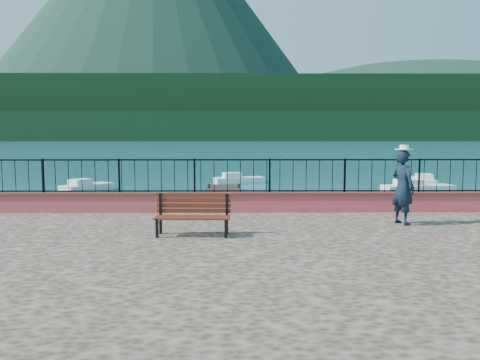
{
  "coord_description": "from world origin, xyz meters",
  "views": [
    {
      "loc": [
        -1.32,
        -9.92,
        3.43
      ],
      "look_at": [
        -1.19,
        2.0,
        2.3
      ],
      "focal_mm": 35.0,
      "sensor_mm": 36.0,
      "label": 1
    }
  ],
  "objects_px": {
    "park_bench": "(193,223)",
    "boat_0": "(132,205)",
    "boat_4": "(239,178)",
    "boat_5": "(422,178)",
    "person": "(403,187)",
    "boat_2": "(418,185)",
    "boat_1": "(335,205)",
    "boat_3": "(87,185)"
  },
  "relations": [
    {
      "from": "park_bench",
      "to": "boat_0",
      "type": "relative_size",
      "value": 0.4
    },
    {
      "from": "boat_4",
      "to": "boat_5",
      "type": "distance_m",
      "value": 13.03
    },
    {
      "from": "boat_4",
      "to": "park_bench",
      "type": "bearing_deg",
      "value": -108.64
    },
    {
      "from": "person",
      "to": "boat_4",
      "type": "distance_m",
      "value": 22.47
    },
    {
      "from": "boat_4",
      "to": "person",
      "type": "bearing_deg",
      "value": -95.51
    },
    {
      "from": "park_bench",
      "to": "boat_4",
      "type": "xyz_separation_m",
      "value": [
        1.25,
        23.36,
        -1.08
      ]
    },
    {
      "from": "boat_0",
      "to": "person",
      "type": "bearing_deg",
      "value": -67.44
    },
    {
      "from": "boat_0",
      "to": "boat_2",
      "type": "bearing_deg",
      "value": 4.11
    },
    {
      "from": "boat_1",
      "to": "boat_5",
      "type": "relative_size",
      "value": 0.97
    },
    {
      "from": "boat_0",
      "to": "boat_4",
      "type": "bearing_deg",
      "value": 47.59
    },
    {
      "from": "park_bench",
      "to": "boat_3",
      "type": "bearing_deg",
      "value": 116.08
    },
    {
      "from": "boat_0",
      "to": "boat_4",
      "type": "relative_size",
      "value": 1.19
    },
    {
      "from": "person",
      "to": "boat_1",
      "type": "xyz_separation_m",
      "value": [
        0.17,
        8.56,
        -1.74
      ]
    },
    {
      "from": "boat_2",
      "to": "boat_5",
      "type": "height_order",
      "value": "same"
    },
    {
      "from": "boat_2",
      "to": "boat_3",
      "type": "xyz_separation_m",
      "value": [
        -20.38,
        0.77,
        0.0
      ]
    },
    {
      "from": "boat_2",
      "to": "boat_5",
      "type": "xyz_separation_m",
      "value": [
        2.14,
        4.65,
        0.0
      ]
    },
    {
      "from": "boat_2",
      "to": "boat_5",
      "type": "bearing_deg",
      "value": 57.07
    },
    {
      "from": "person",
      "to": "boat_2",
      "type": "xyz_separation_m",
      "value": [
        6.96,
        16.62,
        -1.74
      ]
    },
    {
      "from": "boat_4",
      "to": "boat_3",
      "type": "bearing_deg",
      "value": -169.44
    },
    {
      "from": "person",
      "to": "boat_2",
      "type": "height_order",
      "value": "person"
    },
    {
      "from": "person",
      "to": "boat_4",
      "type": "bearing_deg",
      "value": -14.23
    },
    {
      "from": "boat_1",
      "to": "boat_5",
      "type": "distance_m",
      "value": 15.52
    },
    {
      "from": "boat_5",
      "to": "person",
      "type": "bearing_deg",
      "value": 166.62
    },
    {
      "from": "person",
      "to": "boat_5",
      "type": "distance_m",
      "value": 23.2
    },
    {
      "from": "boat_0",
      "to": "boat_2",
      "type": "xyz_separation_m",
      "value": [
        15.72,
        7.81,
        0.0
      ]
    },
    {
      "from": "park_bench",
      "to": "boat_5",
      "type": "height_order",
      "value": "park_bench"
    },
    {
      "from": "person",
      "to": "boat_1",
      "type": "bearing_deg",
      "value": -25.47
    },
    {
      "from": "person",
      "to": "boat_5",
      "type": "bearing_deg",
      "value": -47.45
    },
    {
      "from": "boat_3",
      "to": "boat_4",
      "type": "relative_size",
      "value": 0.91
    },
    {
      "from": "park_bench",
      "to": "person",
      "type": "height_order",
      "value": "person"
    },
    {
      "from": "park_bench",
      "to": "boat_2",
      "type": "relative_size",
      "value": 0.39
    },
    {
      "from": "boat_4",
      "to": "boat_2",
      "type": "bearing_deg",
      "value": -42.15
    },
    {
      "from": "boat_0",
      "to": "boat_1",
      "type": "relative_size",
      "value": 1.27
    },
    {
      "from": "boat_2",
      "to": "boat_3",
      "type": "bearing_deg",
      "value": 169.56
    },
    {
      "from": "boat_0",
      "to": "boat_1",
      "type": "distance_m",
      "value": 8.94
    },
    {
      "from": "boat_0",
      "to": "boat_5",
      "type": "bearing_deg",
      "value": 12.6
    },
    {
      "from": "park_bench",
      "to": "boat_3",
      "type": "height_order",
      "value": "park_bench"
    },
    {
      "from": "park_bench",
      "to": "boat_2",
      "type": "height_order",
      "value": "park_bench"
    },
    {
      "from": "person",
      "to": "boat_3",
      "type": "xyz_separation_m",
      "value": [
        -13.43,
        17.39,
        -1.74
      ]
    },
    {
      "from": "person",
      "to": "boat_1",
      "type": "relative_size",
      "value": 0.56
    },
    {
      "from": "person",
      "to": "boat_4",
      "type": "height_order",
      "value": "person"
    },
    {
      "from": "park_bench",
      "to": "boat_1",
      "type": "relative_size",
      "value": 0.51
    }
  ]
}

